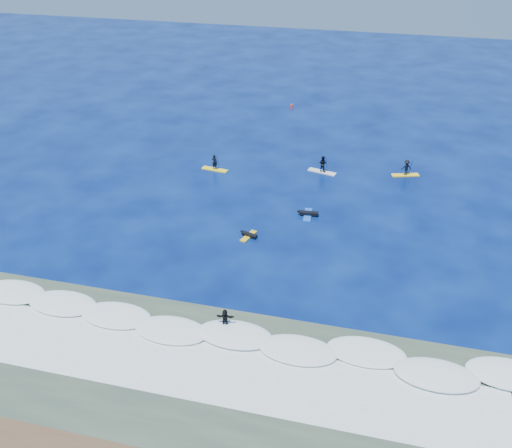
% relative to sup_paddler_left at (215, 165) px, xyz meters
% --- Properties ---
extents(ground, '(160.00, 160.00, 0.00)m').
position_rel_sup_paddler_left_xyz_m(ground, '(7.64, -12.91, -0.58)').
color(ground, '#030E42').
rests_on(ground, ground).
extents(shallow_water, '(90.00, 13.00, 0.01)m').
position_rel_sup_paddler_left_xyz_m(shallow_water, '(7.64, -26.91, -0.58)').
color(shallow_water, '#314338').
rests_on(shallow_water, ground).
extents(breaking_wave, '(40.00, 6.00, 0.30)m').
position_rel_sup_paddler_left_xyz_m(breaking_wave, '(7.64, -22.91, -0.58)').
color(breaking_wave, white).
rests_on(breaking_wave, ground).
extents(whitewater, '(34.00, 5.00, 0.02)m').
position_rel_sup_paddler_left_xyz_m(whitewater, '(7.64, -25.91, -0.58)').
color(whitewater, silver).
rests_on(whitewater, ground).
extents(sup_paddler_left, '(2.73, 1.03, 1.87)m').
position_rel_sup_paddler_left_xyz_m(sup_paddler_left, '(0.00, 0.00, 0.00)').
color(sup_paddler_left, yellow).
rests_on(sup_paddler_left, ground).
extents(sup_paddler_center, '(2.90, 1.38, 1.97)m').
position_rel_sup_paddler_left_xyz_m(sup_paddler_center, '(10.35, 2.05, 0.15)').
color(sup_paddler_center, silver).
rests_on(sup_paddler_center, ground).
extents(sup_paddler_right, '(2.69, 1.43, 1.84)m').
position_rel_sup_paddler_left_xyz_m(sup_paddler_right, '(18.28, 3.30, 0.13)').
color(sup_paddler_right, yellow).
rests_on(sup_paddler_right, ground).
extents(prone_paddler_near, '(1.48, 1.94, 0.39)m').
position_rel_sup_paddler_left_xyz_m(prone_paddler_near, '(6.44, -11.28, -0.45)').
color(prone_paddler_near, gold).
rests_on(prone_paddler_near, ground).
extents(prone_paddler_far, '(1.83, 2.34, 0.48)m').
position_rel_sup_paddler_left_xyz_m(prone_paddler_far, '(10.44, -6.75, -0.42)').
color(prone_paddler_far, blue).
rests_on(prone_paddler_far, ground).
extents(wave_surfer, '(1.88, 0.74, 1.32)m').
position_rel_sup_paddler_left_xyz_m(wave_surfer, '(7.83, -22.30, 0.18)').
color(wave_surfer, silver).
rests_on(wave_surfer, breaking_wave).
extents(marker_buoy, '(0.30, 0.30, 0.73)m').
position_rel_sup_paddler_left_xyz_m(marker_buoy, '(3.83, 19.78, -0.27)').
color(marker_buoy, '#FF3616').
rests_on(marker_buoy, ground).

